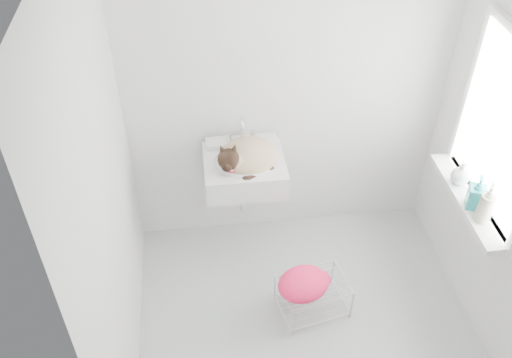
{
  "coord_description": "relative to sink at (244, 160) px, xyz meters",
  "views": [
    {
      "loc": [
        -0.61,
        -2.18,
        3.18
      ],
      "look_at": [
        -0.27,
        0.5,
        0.88
      ],
      "focal_mm": 39.46,
      "sensor_mm": 36.0,
      "label": 1
    }
  ],
  "objects": [
    {
      "name": "floor",
      "position": [
        0.32,
        -0.74,
        -0.85
      ],
      "size": [
        2.2,
        2.0,
        0.02
      ],
      "primitive_type": "cube",
      "color": "#ABABAB",
      "rests_on": "ground"
    },
    {
      "name": "cat",
      "position": [
        0.01,
        -0.02,
        0.04
      ],
      "size": [
        0.47,
        0.41,
        0.27
      ],
      "rotation": [
        0.0,
        0.0,
        0.23
      ],
      "color": "tan",
      "rests_on": "sink"
    },
    {
      "name": "bottle_c",
      "position": [
        1.32,
        -0.4,
        0.0
      ],
      "size": [
        0.17,
        0.17,
        0.16
      ],
      "primitive_type": "imported",
      "rotation": [
        0.0,
        0.0,
        0.59
      ],
      "color": "white",
      "rests_on": "windowsill"
    },
    {
      "name": "left_wall",
      "position": [
        -0.78,
        -0.74,
        0.4
      ],
      "size": [
        0.02,
        2.0,
        2.5
      ],
      "primitive_type": "cube",
      "color": "silver",
      "rests_on": "ground"
    },
    {
      "name": "window_frame",
      "position": [
        1.39,
        -0.54,
        0.5
      ],
      "size": [
        0.04,
        0.9,
        1.1
      ],
      "primitive_type": "cube",
      "color": "white",
      "rests_on": "right_wall"
    },
    {
      "name": "wire_rack",
      "position": [
        0.39,
        -0.62,
        -0.7
      ],
      "size": [
        0.48,
        0.38,
        0.26
      ],
      "primitive_type": "cube",
      "rotation": [
        0.0,
        0.0,
        0.2
      ],
      "color": "silver",
      "rests_on": "floor"
    },
    {
      "name": "towel",
      "position": [
        0.3,
        -0.67,
        -0.56
      ],
      "size": [
        0.41,
        0.35,
        0.14
      ],
      "primitive_type": "ellipsoid",
      "rotation": [
        0.0,
        0.0,
        0.35
      ],
      "color": "#EE0A00",
      "rests_on": "wire_rack"
    },
    {
      "name": "bottle_a",
      "position": [
        1.32,
        -0.73,
        0.0
      ],
      "size": [
        0.12,
        0.12,
        0.22
      ],
      "primitive_type": "imported",
      "rotation": [
        0.0,
        0.0,
        2.58
      ],
      "color": "beige",
      "rests_on": "windowsill"
    },
    {
      "name": "window_glass",
      "position": [
        1.41,
        -0.54,
        0.5
      ],
      "size": [
        0.01,
        0.8,
        1.0
      ],
      "primitive_type": "cube",
      "color": "white",
      "rests_on": "right_wall"
    },
    {
      "name": "faucet",
      "position": [
        0.0,
        0.18,
        0.14
      ],
      "size": [
        0.2,
        0.14,
        0.2
      ],
      "primitive_type": null,
      "color": "silver",
      "rests_on": "sink"
    },
    {
      "name": "back_wall",
      "position": [
        0.32,
        0.26,
        0.4
      ],
      "size": [
        2.2,
        0.02,
        2.5
      ],
      "primitive_type": "cube",
      "color": "silver",
      "rests_on": "ground"
    },
    {
      "name": "sink",
      "position": [
        0.0,
        0.0,
        0.0
      ],
      "size": [
        0.54,
        0.47,
        0.22
      ],
      "primitive_type": "cube",
      "color": "white",
      "rests_on": "back_wall"
    },
    {
      "name": "bottle_b",
      "position": [
        1.32,
        -0.62,
        0.0
      ],
      "size": [
        0.13,
        0.13,
        0.22
      ],
      "primitive_type": "imported",
      "rotation": [
        0.0,
        0.0,
        2.76
      ],
      "color": "teal",
      "rests_on": "windowsill"
    },
    {
      "name": "windowsill",
      "position": [
        1.33,
        -0.54,
        -0.02
      ],
      "size": [
        0.16,
        0.88,
        0.04
      ],
      "primitive_type": "cube",
      "color": "white",
      "rests_on": "right_wall"
    }
  ]
}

